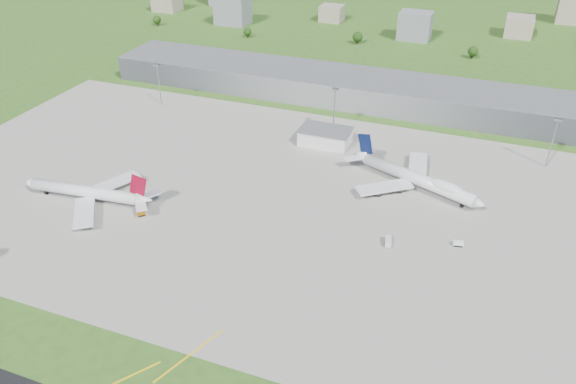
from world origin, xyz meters
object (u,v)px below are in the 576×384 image
(airliner_blue_quad, at_px, (417,179))
(van_white_near, at_px, (388,242))
(tug_yellow, at_px, (141,214))
(airliner_red_twin, at_px, (89,193))
(van_white_far, at_px, (458,244))

(airliner_blue_quad, bearing_deg, van_white_near, -71.07)
(airliner_blue_quad, relative_size, tug_yellow, 16.47)
(airliner_red_twin, relative_size, van_white_far, 14.41)
(airliner_red_twin, distance_m, airliner_blue_quad, 147.92)
(van_white_far, bearing_deg, airliner_red_twin, 177.24)
(van_white_near, bearing_deg, tug_yellow, 87.61)
(airliner_red_twin, distance_m, van_white_far, 158.97)
(airliner_red_twin, xyz_separation_m, tug_yellow, (27.48, -1.81, -3.73))
(van_white_near, relative_size, van_white_far, 1.33)
(tug_yellow, bearing_deg, van_white_near, -35.98)
(tug_yellow, relative_size, van_white_near, 0.68)
(airliner_blue_quad, xyz_separation_m, van_white_near, (-2.97, -47.49, -3.68))
(airliner_red_twin, xyz_separation_m, van_white_near, (130.84, 15.55, -3.27))
(airliner_red_twin, bearing_deg, van_white_far, -176.72)
(van_white_far, bearing_deg, tug_yellow, 179.86)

